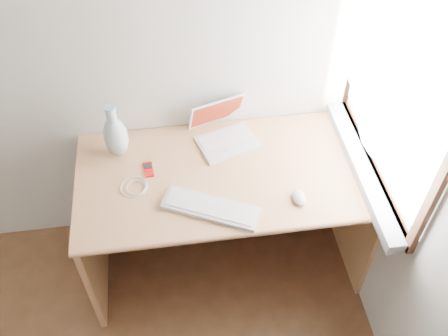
{
  "coord_description": "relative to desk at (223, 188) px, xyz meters",
  "views": [
    {
      "loc": [
        0.79,
        -0.23,
        2.58
      ],
      "look_at": [
        1.02,
        1.35,
        0.83
      ],
      "focal_mm": 40.0,
      "sensor_mm": 36.0,
      "label": 1
    }
  ],
  "objects": [
    {
      "name": "external_keyboard",
      "position": [
        -0.1,
        -0.3,
        0.23
      ],
      "size": [
        0.46,
        0.32,
        0.02
      ],
      "rotation": [
        0.0,
        0.0,
        -0.45
      ],
      "color": "silver",
      "rests_on": "desk"
    },
    {
      "name": "vase",
      "position": [
        -0.51,
        0.12,
        0.35
      ],
      "size": [
        0.12,
        0.12,
        0.31
      ],
      "color": "silver",
      "rests_on": "desk"
    },
    {
      "name": "desk",
      "position": [
        0.0,
        0.0,
        0.0
      ],
      "size": [
        1.46,
        0.73,
        0.77
      ],
      "color": "tan",
      "rests_on": "floor"
    },
    {
      "name": "laptop",
      "position": [
        0.04,
        0.15,
        0.27
      ],
      "size": [
        0.34,
        0.33,
        0.2
      ],
      "rotation": [
        0.0,
        0.0,
        0.3
      ],
      "color": "silver",
      "rests_on": "desk"
    },
    {
      "name": "remote",
      "position": [
        -0.29,
        -0.2,
        0.23
      ],
      "size": [
        0.07,
        0.09,
        0.01
      ],
      "primitive_type": "cube",
      "rotation": [
        0.0,
        0.0,
        -0.49
      ],
      "color": "silver",
      "rests_on": "desk"
    },
    {
      "name": "window",
      "position": [
        0.69,
        -0.17,
        0.73
      ],
      "size": [
        0.11,
        0.99,
        1.1
      ],
      "color": "white",
      "rests_on": "right_wall"
    },
    {
      "name": "cable_coil",
      "position": [
        -0.44,
        -0.12,
        0.23
      ],
      "size": [
        0.16,
        0.16,
        0.01
      ],
      "primitive_type": "torus",
      "rotation": [
        0.0,
        0.0,
        0.26
      ],
      "color": "silver",
      "rests_on": "desk"
    },
    {
      "name": "ipod",
      "position": [
        -0.37,
        -0.02,
        0.23
      ],
      "size": [
        0.05,
        0.1,
        0.01
      ],
      "rotation": [
        0.0,
        0.0,
        0.09
      ],
      "color": "#BC0F0D",
      "rests_on": "desk"
    },
    {
      "name": "mouse",
      "position": [
        0.31,
        -0.31,
        0.24
      ],
      "size": [
        0.07,
        0.1,
        0.04
      ],
      "primitive_type": "ellipsoid",
      "rotation": [
        0.0,
        0.0,
        0.07
      ],
      "color": "silver",
      "rests_on": "desk"
    }
  ]
}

